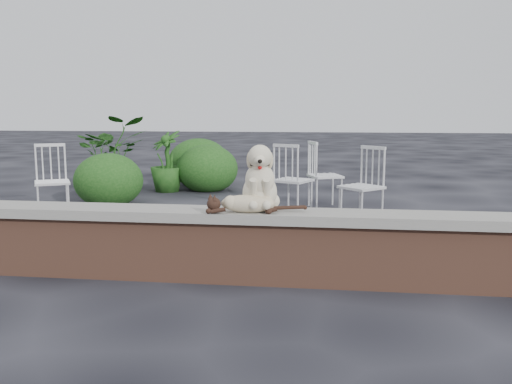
# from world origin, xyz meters

# --- Properties ---
(ground) EXTENTS (60.00, 60.00, 0.00)m
(ground) POSITION_xyz_m (0.00, 0.00, 0.00)
(ground) COLOR black
(ground) RESTS_ON ground
(brick_wall) EXTENTS (6.00, 0.30, 0.50)m
(brick_wall) POSITION_xyz_m (0.00, 0.00, 0.25)
(brick_wall) COLOR brown
(brick_wall) RESTS_ON ground
(capstone) EXTENTS (6.20, 0.40, 0.08)m
(capstone) POSITION_xyz_m (0.00, 0.00, 0.54)
(capstone) COLOR slate
(capstone) RESTS_ON brick_wall
(dog) EXTENTS (0.41, 0.51, 0.54)m
(dog) POSITION_xyz_m (0.03, 0.06, 0.85)
(dog) COLOR beige
(dog) RESTS_ON capstone
(cat) EXTENTS (0.95, 0.34, 0.16)m
(cat) POSITION_xyz_m (-0.05, -0.09, 0.66)
(cat) COLOR tan
(cat) RESTS_ON capstone
(chair_a) EXTENTS (0.76, 0.76, 0.94)m
(chair_a) POSITION_xyz_m (-2.95, 2.33, 0.47)
(chair_a) COLOR white
(chair_a) RESTS_ON ground
(chair_e) EXTENTS (0.71, 0.71, 0.94)m
(chair_e) POSITION_xyz_m (0.53, 3.48, 0.47)
(chair_e) COLOR white
(chair_e) RESTS_ON ground
(chair_d) EXTENTS (0.79, 0.79, 0.94)m
(chair_d) POSITION_xyz_m (0.97, 2.41, 0.47)
(chair_d) COLOR white
(chair_d) RESTS_ON ground
(chair_c) EXTENTS (0.75, 0.75, 0.94)m
(chair_c) POSITION_xyz_m (0.11, 2.94, 0.47)
(chair_c) COLOR white
(chair_c) RESTS_ON ground
(potted_plant_a) EXTENTS (1.51, 1.46, 1.28)m
(potted_plant_a) POSITION_xyz_m (-3.05, 4.56, 0.64)
(potted_plant_a) COLOR #164112
(potted_plant_a) RESTS_ON ground
(potted_plant_b) EXTENTS (0.82, 0.82, 1.03)m
(potted_plant_b) POSITION_xyz_m (-2.14, 4.71, 0.52)
(potted_plant_b) COLOR #164112
(potted_plant_b) RESTS_ON ground
(shrubbery) EXTENTS (2.14, 3.33, 0.90)m
(shrubbery) POSITION_xyz_m (-1.93, 4.75, 0.38)
(shrubbery) COLOR #164112
(shrubbery) RESTS_ON ground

